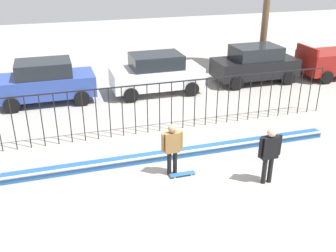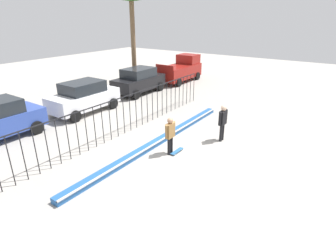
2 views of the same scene
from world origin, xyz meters
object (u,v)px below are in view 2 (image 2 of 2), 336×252
object	(u,v)px
skateboarder	(170,133)
pickup_truck	(181,70)
skateboard	(177,151)
parked_car_black	(139,80)
parked_car_white	(84,97)
camera_operator	(223,120)

from	to	relation	value
skateboarder	pickup_truck	xyz separation A→B (m)	(12.17, 7.13, 0.04)
skateboard	parked_car_black	world-z (taller)	parked_car_black
parked_car_white	pickup_truck	bearing A→B (deg)	-0.58
parked_car_black	pickup_truck	size ratio (longest dim) A/B	0.91
skateboard	pickup_truck	distance (m)	13.99
skateboard	parked_car_white	distance (m)	7.79
parked_car_black	camera_operator	bearing A→B (deg)	-117.09
skateboarder	parked_car_black	distance (m)	10.27
parked_car_black	skateboarder	bearing A→B (deg)	-133.00
skateboarder	camera_operator	world-z (taller)	camera_operator
skateboarder	skateboard	world-z (taller)	skateboarder
camera_operator	pickup_truck	distance (m)	12.78
parked_car_white	pickup_truck	size ratio (longest dim) A/B	0.91
skateboarder	skateboard	bearing A→B (deg)	-23.12
skateboard	pickup_truck	world-z (taller)	pickup_truck
camera_operator	parked_car_black	size ratio (longest dim) A/B	0.41
parked_car_white	parked_car_black	size ratio (longest dim) A/B	1.00
skateboarder	camera_operator	xyz separation A→B (m)	(2.52, -1.25, 0.07)
skateboarder	pickup_truck	world-z (taller)	pickup_truck
skateboarder	camera_operator	bearing A→B (deg)	-16.61
parked_car_white	parked_car_black	xyz separation A→B (m)	(5.33, 0.15, 0.00)
skateboard	parked_car_black	bearing A→B (deg)	29.23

